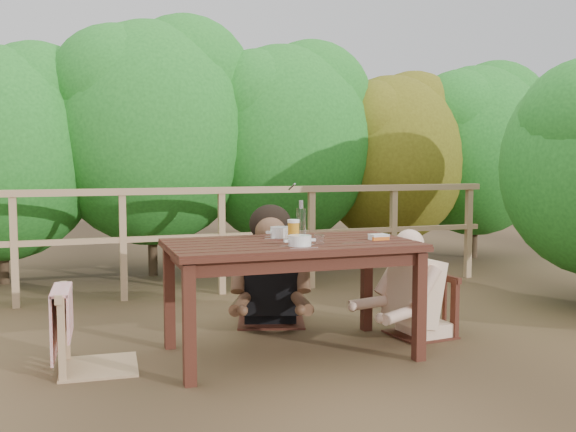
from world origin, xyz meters
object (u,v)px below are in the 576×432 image
object	(u,v)px
table	(290,299)
chair_right	(421,279)
woman	(270,232)
beer_glass	(293,231)
chair_left	(97,291)
butter_tub	(379,238)
chair_far	(271,258)
bottle	(301,221)
soup_near	(300,242)
tumbler	(319,241)
diner_right	(425,248)
soup_far	(281,233)

from	to	relation	value
table	chair_right	world-z (taller)	chair_right
woman	beer_glass	distance (m)	0.81
chair_left	chair_right	bearing A→B (deg)	-86.42
butter_tub	chair_right	bearing A→B (deg)	23.55
chair_far	woman	world-z (taller)	woman
bottle	chair_left	bearing A→B (deg)	179.35
table	beer_glass	xyz separation A→B (m)	(0.04, 0.04, 0.44)
beer_glass	bottle	distance (m)	0.10
chair_left	soup_near	bearing A→B (deg)	-102.49
chair_left	soup_near	distance (m)	1.26
table	beer_glass	distance (m)	0.44
soup_near	bottle	xyz separation A→B (m)	(0.12, 0.31, 0.10)
chair_right	tumbler	world-z (taller)	chair_right
soup_near	tumbler	bearing A→B (deg)	7.87
chair_left	diner_right	xyz separation A→B (m)	(2.26, 0.02, 0.16)
soup_near	butter_tub	xyz separation A→B (m)	(0.59, 0.12, -0.01)
chair_right	beer_glass	size ratio (longest dim) A/B	5.49
woman	bottle	world-z (taller)	woman
beer_glass	butter_tub	xyz separation A→B (m)	(0.54, -0.15, -0.05)
tumbler	butter_tub	world-z (taller)	tumbler
chair_left	woman	distance (m)	1.53
soup_far	chair_left	bearing A→B (deg)	-174.22
diner_right	bottle	size ratio (longest dim) A/B	4.67
woman	tumbler	distance (m)	1.05
chair_left	woman	world-z (taller)	woman
butter_tub	chair_far	bearing A→B (deg)	112.88
chair_far	woman	size ratio (longest dim) A/B	0.72
woman	beer_glass	size ratio (longest dim) A/B	9.38
beer_glass	bottle	size ratio (longest dim) A/B	0.55
chair_far	beer_glass	xyz separation A→B (m)	(-0.09, -0.78, 0.29)
chair_right	butter_tub	distance (m)	0.61
chair_left	chair_far	xyz separation A→B (m)	(1.32, 0.72, 0.03)
chair_left	butter_tub	xyz separation A→B (m)	(1.77, -0.21, 0.28)
chair_right	woman	xyz separation A→B (m)	(-0.91, 0.72, 0.29)
chair_right	diner_right	distance (m)	0.23
soup_near	bottle	distance (m)	0.35
table	chair_right	distance (m)	1.04
butter_tub	chair_left	bearing A→B (deg)	170.19
chair_right	chair_left	bearing A→B (deg)	-96.02
chair_right	soup_near	size ratio (longest dim) A/B	3.45
beer_glass	butter_tub	world-z (taller)	beer_glass
chair_far	bottle	world-z (taller)	chair_far
table	soup_near	bearing A→B (deg)	-94.33
chair_far	chair_right	xyz separation A→B (m)	(0.91, -0.70, -0.10)
diner_right	chair_far	bearing A→B (deg)	46.69
beer_glass	tumbler	bearing A→B (deg)	-71.64
diner_right	bottle	distance (m)	0.98
chair_left	soup_far	bearing A→B (deg)	-81.25
chair_right	butter_tub	bearing A→B (deg)	-69.91
chair_right	soup_near	xyz separation A→B (m)	(-1.05, -0.35, 0.35)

